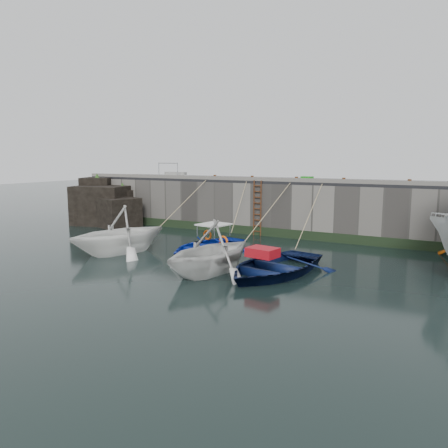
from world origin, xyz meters
The scene contains 22 objects.
ground centered at (0.00, 0.00, 0.00)m, with size 120.00×120.00×0.00m, color black.
quay_back centered at (0.00, 12.50, 1.50)m, with size 30.00×5.00×3.00m, color slate.
road_back centered at (0.00, 12.50, 3.08)m, with size 30.00×5.00×0.16m, color black.
kerb_back centered at (0.00, 10.15, 3.26)m, with size 30.00×0.30×0.20m, color slate.
algae_back centered at (0.00, 9.96, 0.25)m, with size 30.00×0.08×0.50m, color black.
rock_outcrop centered at (-12.92, 9.11, 1.26)m, with size 5.85×4.24×3.41m.
ladder centered at (-2.00, 9.91, 1.59)m, with size 0.51×0.08×3.20m.
boat_near_white centered at (-5.81, 2.52, 0.00)m, with size 4.20×4.86×2.56m, color white.
boat_near_white_rope centered at (-5.81, 7.51, 0.00)m, with size 0.04×5.62×3.10m, color tan, non-canonical shape.
boat_near_blue centered at (-2.37, 4.88, 0.00)m, with size 3.31×4.64×0.96m, color #0B28B2.
boat_near_blue_rope centered at (-2.37, 8.69, 0.00)m, with size 0.04×3.69×3.10m, color tan, non-canonical shape.
boat_near_blacktrim centered at (-0.17, 1.43, 0.00)m, with size 3.93×4.55×2.40m, color silver.
boat_near_blacktrim_rope centered at (-0.17, 6.96, 0.00)m, with size 0.04×6.60×3.10m, color tan, non-canonical shape.
boat_near_navy centered at (2.03, 2.58, 0.00)m, with size 3.81×5.34×1.11m, color #09143C.
boat_near_navy_rope centered at (2.03, 7.54, 0.00)m, with size 0.04×5.57×3.10m, color tan, non-canonical shape.
fish_crate centered at (0.71, 10.55, 3.31)m, with size 0.60×0.42×0.29m, color #1B8E19.
railing centered at (-8.75, 11.25, 3.36)m, with size 1.60×1.05×1.00m.
bollard_a centered at (-5.00, 10.25, 3.30)m, with size 0.18×0.18×0.28m, color #3F1E0F.
bollard_b centered at (-2.50, 10.25, 3.30)m, with size 0.18×0.18×0.28m, color #3F1E0F.
bollard_c centered at (0.20, 10.25, 3.30)m, with size 0.18×0.18×0.28m, color #3F1E0F.
bollard_d centered at (2.80, 10.25, 3.30)m, with size 0.18×0.18×0.28m, color #3F1E0F.
bollard_e centered at (6.00, 10.25, 3.30)m, with size 0.18×0.18×0.28m, color #3F1E0F.
Camera 1 is at (8.30, -12.93, 4.50)m, focal length 35.00 mm.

